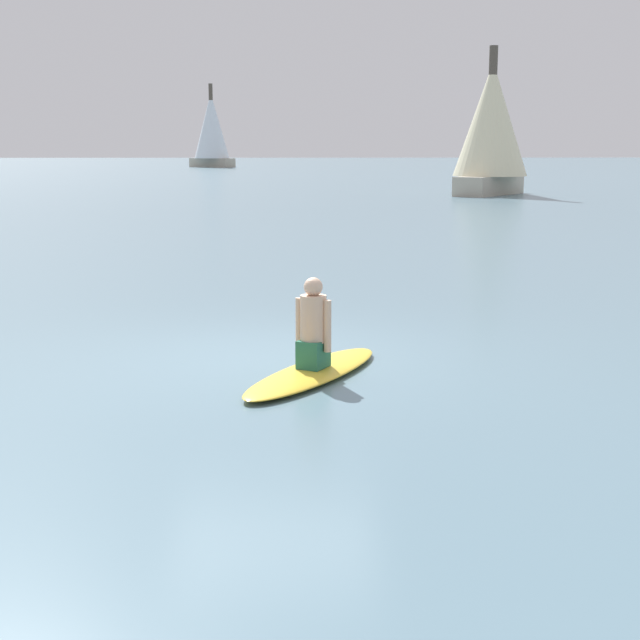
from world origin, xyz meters
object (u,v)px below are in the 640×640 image
surfboard (313,372)px  person_paddler (313,327)px  sailboat_far_right (491,125)px  sailboat_near_left (211,128)px

surfboard → person_paddler: (0.00, 0.00, 0.50)m
surfboard → person_paddler: 0.50m
sailboat_far_right → sailboat_near_left: 68.93m
person_paddler → sailboat_far_right: size_ratio=0.13×
surfboard → sailboat_near_left: (-104.43, -8.53, 4.57)m
person_paddler → sailboat_far_right: sailboat_far_right is taller
surfboard → person_paddler: size_ratio=2.70×
person_paddler → sailboat_near_left: (-104.43, -8.53, 4.07)m
surfboard → sailboat_far_right: (-38.21, 10.57, 3.49)m
sailboat_far_right → sailboat_near_left: sailboat_near_left is taller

